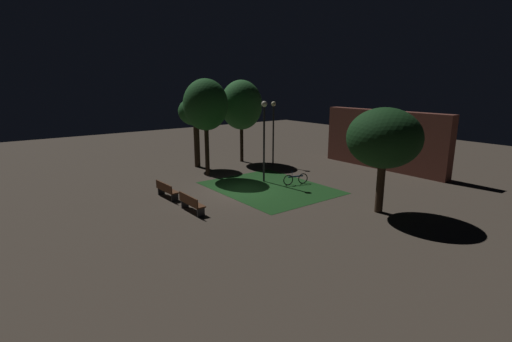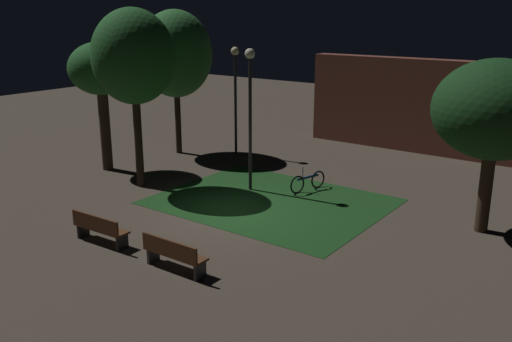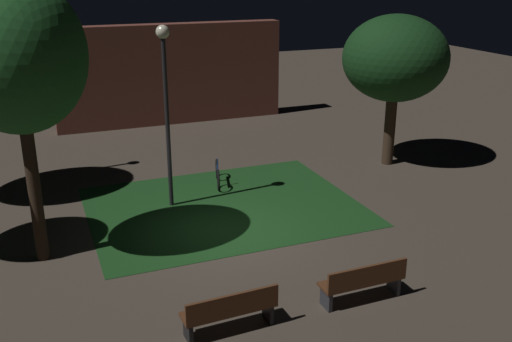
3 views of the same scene
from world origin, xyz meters
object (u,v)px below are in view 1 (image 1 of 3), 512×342
bench_path_side (191,203)px  tree_near_wall (241,105)px  lamp_post_path_center (264,128)px  bench_front_left (166,190)px  lamp_post_plaza_west (273,122)px  bicycle (296,179)px  tree_lawn_side (206,105)px  tree_back_right (384,139)px  tree_back_left (196,113)px

bench_path_side → tree_near_wall: size_ratio=0.29×
bench_path_side → lamp_post_path_center: bearing=110.5°
bench_front_left → lamp_post_plaza_west: (-3.20, 10.19, 2.73)m
bench_path_side → lamp_post_path_center: size_ratio=0.36×
bench_path_side → bicycle: bearing=94.9°
tree_near_wall → tree_lawn_side: bearing=-62.4°
bench_front_left → bicycle: (2.20, 7.50, -0.14)m
tree_back_right → tree_lawn_side: bearing=-165.7°
tree_near_wall → tree_back_left: size_ratio=1.24×
bench_path_side → tree_lawn_side: size_ratio=0.28×
tree_back_right → bicycle: bearing=177.9°
tree_back_left → lamp_post_path_center: 6.49m
tree_back_right → tree_back_left: size_ratio=0.98×
tree_back_right → bicycle: 6.91m
lamp_post_path_center → lamp_post_plaza_west: lamp_post_path_center is taller
lamp_post_path_center → lamp_post_plaza_west: 5.27m
tree_back_left → lamp_post_path_center: tree_back_left is taller
bench_path_side → lamp_post_plaza_west: (-6.05, 10.19, 2.73)m
tree_back_left → lamp_post_plaza_west: size_ratio=1.08×
bench_path_side → tree_lawn_side: 8.50m
bench_path_side → lamp_post_plaza_west: lamp_post_plaza_west is taller
tree_lawn_side → lamp_post_plaza_west: tree_lawn_side is taller
tree_back_right → lamp_post_path_center: bearing=-173.5°
tree_back_right → lamp_post_plaza_west: tree_back_right is taller
lamp_post_plaza_west → tree_lawn_side: bearing=-89.1°
bicycle → bench_front_left: bearing=-106.4°
tree_back_right → tree_near_wall: 13.86m
tree_back_left → bench_path_side: bearing=-30.3°
bench_path_side → lamp_post_path_center: 7.41m
bicycle → tree_back_left: bearing=-163.5°
tree_back_right → tree_back_left: (-14.18, -2.18, 0.38)m
lamp_post_path_center → lamp_post_plaza_west: bearing=133.9°
bench_front_left → tree_lawn_side: 6.82m
tree_back_right → lamp_post_path_center: 7.90m
lamp_post_plaza_west → tree_back_left: bearing=-117.7°
bench_front_left → lamp_post_path_center: bearing=86.0°
tree_near_wall → tree_lawn_side: 5.04m
lamp_post_path_center → tree_back_left: bearing=-168.5°
bench_front_left → bicycle: size_ratio=1.11×
tree_back_left → bicycle: bearing=16.5°
lamp_post_plaza_west → lamp_post_path_center: bearing=-46.1°
tree_lawn_side → bicycle: bearing=30.5°
lamp_post_plaza_west → bicycle: lamp_post_plaza_west is taller
tree_near_wall → lamp_post_path_center: (5.90, -2.44, -1.05)m
bench_path_side → tree_back_right: size_ratio=0.36×
bench_front_left → tree_back_left: tree_back_left is taller
bench_path_side → lamp_post_plaza_west: 12.16m
bench_front_left → tree_back_left: (-5.88, 5.10, 3.50)m
bench_front_left → bench_path_side: size_ratio=1.01×
tree_lawn_side → lamp_post_path_center: size_ratio=1.27×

